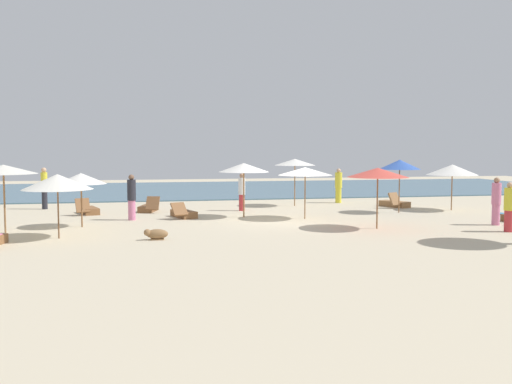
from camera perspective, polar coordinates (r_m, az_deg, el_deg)
The scene contains 23 objects.
ground_plane at distance 22.85m, azimuth 3.27°, elevation -2.83°, with size 60.00×60.00×0.00m, color beige.
ocean_water at distance 39.46m, azimuth -2.89°, elevation 0.29°, with size 48.00×16.00×0.06m, color #476B7F.
umbrella_0 at distance 20.87m, azimuth 11.87°, elevation 1.88°, with size 2.17×2.17×2.16m.
umbrella_1 at distance 26.17m, azimuth 13.94°, elevation 2.63°, with size 1.80×1.80×2.34m.
umbrella_2 at distance 19.29m, azimuth -18.93°, elevation 0.95°, with size 2.20×2.20×2.04m.
umbrella_3 at distance 21.80m, azimuth -16.82°, elevation 1.27°, with size 1.81×1.81×1.96m.
umbrella_4 at distance 27.90m, azimuth 18.73°, elevation 2.08°, with size 2.30×2.30×2.09m.
umbrella_5 at distance 21.17m, azimuth -23.58°, elevation 2.05°, with size 2.21×2.21×2.30m.
umbrella_6 at distance 28.40m, azimuth 3.84°, elevation 2.94°, with size 2.01×2.01×2.31m.
umbrella_7 at distance 23.75m, azimuth -1.21°, elevation 2.41°, with size 2.07×2.07×2.24m.
umbrella_8 at distance 23.34m, azimuth 4.85°, elevation 2.04°, with size 2.19×2.19×2.08m.
lounger_0 at distance 24.00m, azimuth -7.16°, elevation -2.10°, with size 1.11×1.80×0.67m.
lounger_2 at distance 28.73m, azimuth 13.46°, elevation -1.10°, with size 1.22×1.72×0.75m.
lounger_3 at distance 26.42m, azimuth -10.49°, elevation -1.54°, with size 1.00×1.75×0.73m.
lounger_5 at distance 26.10m, azimuth -16.14°, elevation -1.71°, with size 1.04×1.75×0.73m.
person_0 at distance 28.68m, azimuth -20.09°, elevation 0.42°, with size 0.41×0.41×1.94m.
person_1 at distance 26.27m, azimuth -1.40°, elevation 0.03°, with size 0.42×0.42×1.70m.
person_2 at distance 21.56m, azimuth 23.64°, elevation -1.36°, with size 0.40×0.40×1.70m.
person_3 at distance 30.29m, azimuth 8.11°, elevation 0.63°, with size 0.37×0.37×1.78m.
person_4 at distance 23.23m, azimuth 22.54°, elevation -0.82°, with size 0.46×0.46×1.77m.
person_5 at distance 23.44m, azimuth -12.13°, elevation -0.48°, with size 0.37×0.37×1.81m.
dog at distance 18.40m, azimuth -9.81°, elevation -4.09°, with size 0.77×0.38×0.35m.
surfboard at distance 26.63m, azimuth 23.80°, elevation -2.09°, with size 0.56×1.90×0.07m.
Camera 1 is at (-5.66, -21.94, 2.90)m, focal length 40.70 mm.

